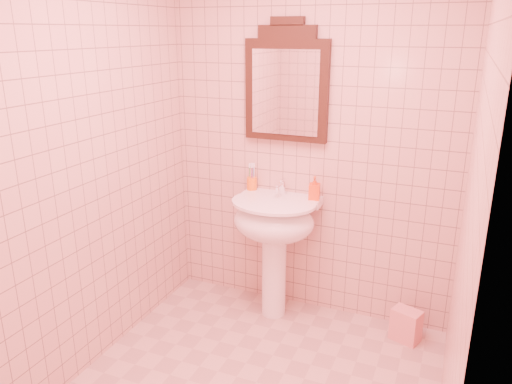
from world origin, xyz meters
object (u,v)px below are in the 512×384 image
at_px(pedestal_sink, 274,229).
at_px(soap_dispenser, 314,188).
at_px(towel, 406,325).
at_px(mirror, 286,85).
at_px(toothbrush_cup, 252,183).

xyz_separation_m(pedestal_sink, soap_dispenser, (0.24, 0.14, 0.28)).
xyz_separation_m(pedestal_sink, towel, (0.92, 0.03, -0.55)).
height_order(pedestal_sink, towel, pedestal_sink).
distance_m(mirror, towel, 1.77).
distance_m(toothbrush_cup, towel, 1.42).
bearing_deg(mirror, pedestal_sink, -90.00).
distance_m(pedestal_sink, soap_dispenser, 0.39).
bearing_deg(towel, soap_dispenser, 171.51).
height_order(mirror, toothbrush_cup, mirror).
distance_m(pedestal_sink, mirror, 0.97).
distance_m(toothbrush_cup, soap_dispenser, 0.48).
xyz_separation_m(mirror, toothbrush_cup, (-0.24, -0.02, -0.70)).
distance_m(mirror, soap_dispenser, 0.71).
bearing_deg(toothbrush_cup, towel, -7.05).
height_order(toothbrush_cup, soap_dispenser, toothbrush_cup).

